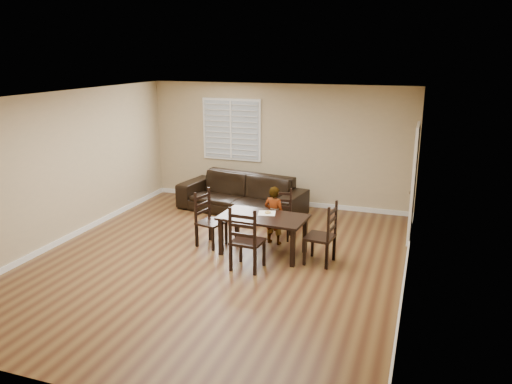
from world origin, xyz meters
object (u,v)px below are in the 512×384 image
dining_table (263,221)px  chair_far (244,243)px  child (274,215)px  chair_right (327,237)px  chair_left (206,220)px  sofa (241,194)px  donut (268,212)px  chair_near (281,215)px

dining_table → chair_far: 0.80m
dining_table → child: 0.53m
chair_right → child: child is taller
chair_left → chair_right: (2.23, -0.17, 0.02)m
child → sofa: child is taller
chair_far → donut: chair_far is taller
child → sofa: bearing=-41.1°
chair_far → chair_left: bearing=-36.3°
child → donut: child is taller
chair_left → donut: bearing=-73.1°
chair_near → chair_far: (-0.09, -1.71, 0.06)m
donut → chair_near: bearing=89.4°
dining_table → child: bearing=90.0°
chair_left → chair_far: bearing=-116.3°
chair_near → chair_left: bearing=-152.0°
chair_near → donut: (-0.01, -0.76, 0.29)m
chair_left → child: bearing=-56.0°
chair_left → dining_table: bearing=-81.3°
dining_table → sofa: 2.38m
dining_table → donut: 0.20m
chair_near → chair_left: size_ratio=0.92×
dining_table → chair_near: bearing=91.4°
chair_near → chair_far: size_ratio=0.87×
chair_far → sofa: chair_far is taller
sofa → dining_table: bearing=-50.9°
chair_far → child: size_ratio=0.99×
dining_table → chair_near: 0.94m
sofa → chair_near: bearing=-33.8°
dining_table → chair_left: 1.12m
dining_table → chair_left: size_ratio=1.50×
chair_near → donut: size_ratio=8.63×
dining_table → chair_left: bearing=179.0°
donut → chair_far: bearing=-94.7°
chair_near → donut: chair_near is taller
dining_table → chair_right: 1.13m
dining_table → chair_left: chair_left is taller
chair_right → sofa: (-2.30, 2.14, -0.07)m
chair_left → child: size_ratio=0.94×
chair_left → child: (1.14, 0.43, 0.08)m
child → chair_left: bearing=31.3°
chair_far → dining_table: bearing=-90.3°
chair_left → donut: size_ratio=9.36×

